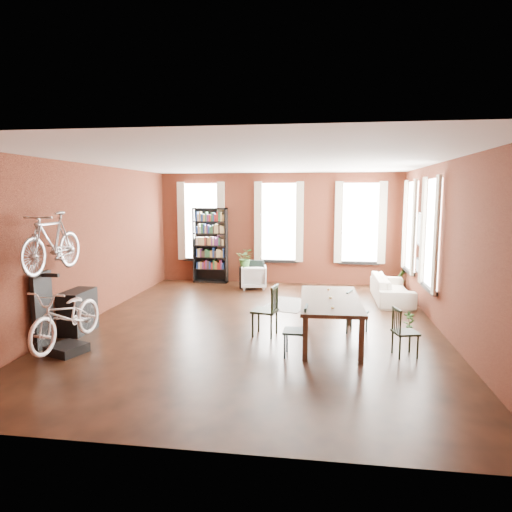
% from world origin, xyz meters
% --- Properties ---
extents(room, '(9.00, 9.04, 3.22)m').
position_xyz_m(room, '(0.25, 0.62, 2.14)').
color(room, black).
rests_on(room, ground).
extents(dining_table, '(1.09, 2.27, 0.77)m').
position_xyz_m(dining_table, '(1.40, -0.75, 0.38)').
color(dining_table, '#4E3E2F').
rests_on(dining_table, ground).
extents(dining_chair_a, '(0.40, 0.40, 0.83)m').
position_xyz_m(dining_chair_a, '(0.84, -1.60, 0.41)').
color(dining_chair_a, '#173132').
rests_on(dining_chair_a, ground).
extents(dining_chair_b, '(0.50, 0.50, 0.94)m').
position_xyz_m(dining_chair_b, '(0.22, -0.60, 0.47)').
color(dining_chair_b, black).
rests_on(dining_chair_b, ground).
extents(dining_chair_c, '(0.44, 0.44, 0.78)m').
position_xyz_m(dining_chair_c, '(2.59, -1.35, 0.39)').
color(dining_chair_c, black).
rests_on(dining_chair_c, ground).
extents(dining_chair_d, '(0.46, 0.46, 0.78)m').
position_xyz_m(dining_chair_d, '(1.91, -0.20, 0.39)').
color(dining_chair_d, '#183532').
rests_on(dining_chair_d, ground).
extents(bookshelf, '(1.00, 0.32, 2.20)m').
position_xyz_m(bookshelf, '(-2.00, 4.30, 1.10)').
color(bookshelf, black).
rests_on(bookshelf, ground).
extents(white_armchair, '(0.77, 0.74, 0.70)m').
position_xyz_m(white_armchair, '(-0.61, 3.60, 0.35)').
color(white_armchair, silver).
rests_on(white_armchair, ground).
extents(cream_sofa, '(0.61, 2.08, 0.81)m').
position_xyz_m(cream_sofa, '(2.95, 2.60, 0.41)').
color(cream_sofa, beige).
rests_on(cream_sofa, ground).
extents(striped_rug, '(1.19, 1.60, 0.01)m').
position_xyz_m(striped_rug, '(0.45, 1.84, 0.01)').
color(striped_rug, black).
rests_on(striped_rug, ground).
extents(bike_trainer, '(0.65, 0.65, 0.15)m').
position_xyz_m(bike_trainer, '(-2.86, -2.02, 0.07)').
color(bike_trainer, black).
rests_on(bike_trainer, ground).
extents(bike_wall_rack, '(0.16, 0.60, 1.30)m').
position_xyz_m(bike_wall_rack, '(-3.40, -1.80, 0.65)').
color(bike_wall_rack, black).
rests_on(bike_wall_rack, ground).
extents(console_table, '(0.40, 0.80, 0.80)m').
position_xyz_m(console_table, '(-3.28, -0.90, 0.40)').
color(console_table, black).
rests_on(console_table, ground).
extents(plant_stand, '(0.35, 0.35, 0.58)m').
position_xyz_m(plant_stand, '(-0.88, 3.64, 0.29)').
color(plant_stand, black).
rests_on(plant_stand, ground).
extents(plant_by_sofa, '(0.60, 0.74, 0.29)m').
position_xyz_m(plant_by_sofa, '(3.37, 3.92, 0.15)').
color(plant_by_sofa, '#305E25').
rests_on(plant_by_sofa, ground).
extents(plant_small, '(0.28, 0.42, 0.14)m').
position_xyz_m(plant_small, '(2.90, 0.02, 0.07)').
color(plant_small, '#2B5923').
rests_on(plant_small, ground).
extents(bicycle_floor, '(0.69, 0.99, 1.81)m').
position_xyz_m(bicycle_floor, '(-2.84, -1.99, 1.06)').
color(bicycle_floor, white).
rests_on(bicycle_floor, bike_trainer).
extents(bicycle_hung, '(0.47, 1.00, 1.66)m').
position_xyz_m(bicycle_hung, '(-3.15, -1.80, 2.13)').
color(bicycle_hung, '#A5A8AD').
rests_on(bicycle_hung, bike_wall_rack).
extents(plant_on_stand, '(0.49, 0.55, 0.42)m').
position_xyz_m(plant_on_stand, '(-0.84, 3.61, 0.79)').
color(plant_on_stand, '#2F5B24').
rests_on(plant_on_stand, plant_stand).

